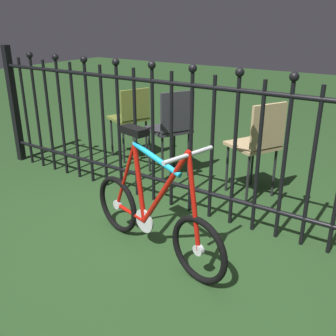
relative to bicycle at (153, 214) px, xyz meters
name	(u,v)px	position (x,y,z in m)	size (l,w,h in m)	color
ground_plane	(148,242)	(-0.12, 0.09, -0.31)	(20.00, 20.00, 0.00)	#223F1D
iron_fence	(180,136)	(-0.22, 0.69, 0.35)	(4.69, 0.07, 1.29)	black
bicycle	(153,214)	(0.00, 0.00, 0.00)	(1.28, 0.44, 0.89)	black
chair_olive	(131,115)	(-1.35, 1.44, 0.22)	(0.49, 0.49, 0.84)	black
chair_charcoal	(172,125)	(-0.66, 1.25, 0.25)	(0.51, 0.51, 0.91)	black
chair_tan	(259,140)	(0.24, 1.27, 0.24)	(0.52, 0.52, 0.90)	black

